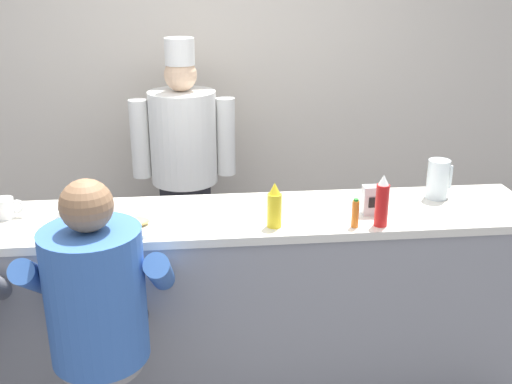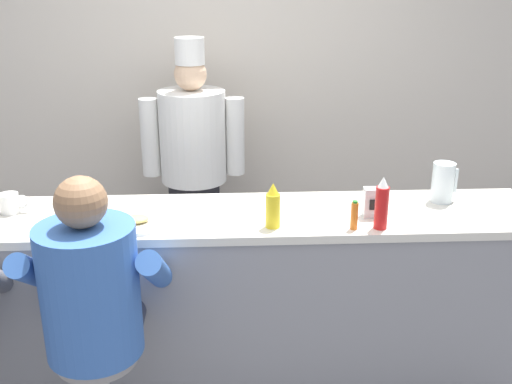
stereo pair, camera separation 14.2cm
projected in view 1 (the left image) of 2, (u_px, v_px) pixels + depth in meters
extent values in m
cube|color=beige|center=(210.00, 86.00, 4.26)|extent=(10.00, 0.06, 2.70)
cube|color=gray|center=(224.00, 309.00, 3.08)|extent=(3.06, 0.55, 0.97)
cube|color=silver|center=(222.00, 218.00, 2.91)|extent=(3.12, 0.57, 0.04)
cylinder|color=red|center=(382.00, 205.00, 2.74)|extent=(0.06, 0.06, 0.20)
cone|color=white|center=(384.00, 180.00, 2.70)|extent=(0.05, 0.05, 0.05)
cylinder|color=yellow|center=(274.00, 210.00, 2.73)|extent=(0.07, 0.07, 0.16)
cone|color=yellow|center=(275.00, 188.00, 2.70)|extent=(0.05, 0.05, 0.05)
cylinder|color=orange|center=(355.00, 214.00, 2.74)|extent=(0.03, 0.03, 0.13)
cylinder|color=#287F2D|center=(356.00, 200.00, 2.71)|extent=(0.02, 0.02, 0.01)
cylinder|color=silver|center=(438.00, 179.00, 3.08)|extent=(0.11, 0.11, 0.20)
cube|color=silver|center=(450.00, 177.00, 3.08)|extent=(0.01, 0.01, 0.12)
cylinder|color=white|center=(137.00, 226.00, 2.74)|extent=(0.27, 0.27, 0.02)
ellipsoid|color=#E0BC60|center=(136.00, 221.00, 2.73)|extent=(0.12, 0.09, 0.03)
cylinder|color=white|center=(72.00, 213.00, 2.85)|extent=(0.14, 0.14, 0.05)
cylinder|color=white|center=(4.00, 208.00, 2.84)|extent=(0.09, 0.09, 0.10)
torus|color=white|center=(17.00, 207.00, 2.85)|extent=(0.07, 0.02, 0.07)
cube|color=silver|center=(374.00, 200.00, 2.88)|extent=(0.11, 0.06, 0.14)
cube|color=black|center=(376.00, 203.00, 2.85)|extent=(0.07, 0.01, 0.05)
cylinder|color=gray|center=(103.00, 360.00, 2.47)|extent=(0.34, 0.34, 0.05)
cylinder|color=#33384C|center=(85.00, 326.00, 2.63)|extent=(0.15, 0.40, 0.15)
cylinder|color=#33384C|center=(131.00, 324.00, 2.65)|extent=(0.15, 0.40, 0.15)
cylinder|color=#3866B7|center=(96.00, 295.00, 2.37)|extent=(0.40, 0.40, 0.56)
cylinder|color=#3866B7|center=(37.00, 278.00, 2.44)|extent=(0.10, 0.43, 0.34)
cylinder|color=#3866B7|center=(160.00, 273.00, 2.49)|extent=(0.10, 0.43, 0.34)
sphere|color=#8C6647|center=(86.00, 206.00, 2.23)|extent=(0.20, 0.20, 0.20)
cube|color=#232328|center=(188.00, 236.00, 4.14)|extent=(0.33, 0.18, 0.80)
cube|color=white|center=(187.00, 217.00, 4.04)|extent=(0.30, 0.02, 0.48)
cylinder|color=white|center=(183.00, 137.00, 3.90)|extent=(0.43, 0.43, 0.60)
sphere|color=#DBB28E|center=(181.00, 75.00, 3.76)|extent=(0.21, 0.21, 0.21)
cylinder|color=white|center=(179.00, 51.00, 3.71)|extent=(0.19, 0.19, 0.17)
cylinder|color=white|center=(140.00, 139.00, 3.87)|extent=(0.12, 0.12, 0.51)
cylinder|color=white|center=(226.00, 137.00, 3.92)|extent=(0.12, 0.12, 0.51)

